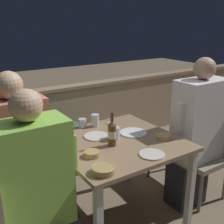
% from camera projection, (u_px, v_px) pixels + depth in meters
% --- Properties ---
extents(ground_plane, '(16.00, 16.00, 0.00)m').
position_uv_depth(ground_plane, '(116.00, 218.00, 2.49)').
color(ground_plane, '#847056').
extents(parapet_wall, '(9.00, 0.18, 0.88)m').
position_uv_depth(parapet_wall, '(50.00, 122.00, 3.55)').
color(parapet_wall, tan).
rests_on(parapet_wall, ground_plane).
extents(dining_table, '(0.96, 0.95, 0.75)m').
position_uv_depth(dining_table, '(117.00, 151.00, 2.28)').
color(dining_table, '#937556').
rests_on(dining_table, ground_plane).
extents(planter_hedge, '(0.75, 0.47, 0.58)m').
position_uv_depth(planter_hedge, '(55.00, 147.00, 3.11)').
color(planter_hedge, brown).
rests_on(planter_hedge, ground_plane).
extents(chair_left_near, '(0.42, 0.42, 0.86)m').
position_uv_depth(chair_left_near, '(10.00, 221.00, 1.69)').
color(chair_left_near, gray).
rests_on(chair_left_near, ground_plane).
extents(person_green_blouse, '(0.51, 0.26, 1.31)m').
position_uv_depth(person_green_blouse, '(39.00, 191.00, 1.75)').
color(person_green_blouse, '#282833').
rests_on(person_green_blouse, ground_plane).
extents(person_coral_top, '(0.51, 0.26, 1.35)m').
position_uv_depth(person_coral_top, '(22.00, 162.00, 2.06)').
color(person_coral_top, '#282833').
rests_on(person_coral_top, ground_plane).
extents(chair_right_near, '(0.42, 0.42, 0.86)m').
position_uv_depth(chair_right_near, '(208.00, 147.00, 2.70)').
color(chair_right_near, gray).
rests_on(chair_right_near, ground_plane).
extents(person_white_polo, '(0.52, 0.26, 1.38)m').
position_uv_depth(person_white_polo, '(196.00, 134.00, 2.54)').
color(person_white_polo, '#282833').
rests_on(person_white_polo, ground_plane).
extents(chair_right_far, '(0.42, 0.42, 0.86)m').
position_uv_depth(chair_right_far, '(181.00, 134.00, 2.98)').
color(chair_right_far, gray).
rests_on(chair_right_far, ground_plane).
extents(beer_bottle, '(0.06, 0.06, 0.27)m').
position_uv_depth(beer_bottle, '(112.00, 133.00, 2.13)').
color(beer_bottle, brown).
rests_on(beer_bottle, dining_table).
extents(plate_0, '(0.18, 0.18, 0.01)m').
position_uv_depth(plate_0, '(152.00, 154.00, 2.01)').
color(plate_0, silver).
rests_on(plate_0, dining_table).
extents(plate_1, '(0.23, 0.23, 0.01)m').
position_uv_depth(plate_1, '(133.00, 133.00, 2.39)').
color(plate_1, white).
rests_on(plate_1, dining_table).
extents(plate_2, '(0.21, 0.21, 0.01)m').
position_uv_depth(plate_2, '(96.00, 136.00, 2.32)').
color(plate_2, silver).
rests_on(plate_2, dining_table).
extents(bowl_0, '(0.11, 0.11, 0.04)m').
position_uv_depth(bowl_0, '(92.00, 153.00, 1.98)').
color(bowl_0, tan).
rests_on(bowl_0, dining_table).
extents(bowl_1, '(0.13, 0.13, 0.04)m').
position_uv_depth(bowl_1, '(56.00, 135.00, 2.30)').
color(bowl_1, tan).
rests_on(bowl_1, dining_table).
extents(bowl_2, '(0.15, 0.15, 0.04)m').
position_uv_depth(bowl_2, '(103.00, 169.00, 1.77)').
color(bowl_2, tan).
rests_on(bowl_2, dining_table).
extents(bowl_3, '(0.12, 0.12, 0.04)m').
position_uv_depth(bowl_3, '(163.00, 136.00, 2.27)').
color(bowl_3, tan).
rests_on(bowl_3, dining_table).
extents(glass_cup_0, '(0.08, 0.08, 0.10)m').
position_uv_depth(glass_cup_0, '(114.00, 133.00, 2.26)').
color(glass_cup_0, silver).
rests_on(glass_cup_0, dining_table).
extents(glass_cup_1, '(0.08, 0.08, 0.09)m').
position_uv_depth(glass_cup_1, '(65.00, 127.00, 2.40)').
color(glass_cup_1, silver).
rests_on(glass_cup_1, dining_table).
extents(glass_cup_2, '(0.07, 0.07, 0.08)m').
position_uv_depth(glass_cup_2, '(82.00, 123.00, 2.52)').
color(glass_cup_2, silver).
rests_on(glass_cup_2, dining_table).
extents(glass_cup_3, '(0.07, 0.07, 0.11)m').
position_uv_depth(glass_cup_3, '(95.00, 120.00, 2.54)').
color(glass_cup_3, silver).
rests_on(glass_cup_3, dining_table).
extents(fork_0, '(0.04, 0.17, 0.01)m').
position_uv_depth(fork_0, '(113.00, 125.00, 2.56)').
color(fork_0, silver).
rests_on(fork_0, dining_table).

